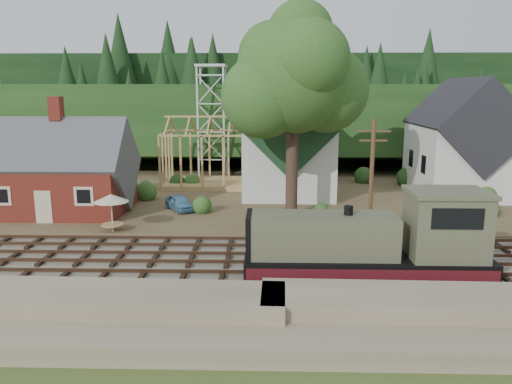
{
  "coord_description": "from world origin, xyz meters",
  "views": [
    {
      "loc": [
        0.31,
        -27.1,
        9.87
      ],
      "look_at": [
        -0.59,
        6.0,
        3.0
      ],
      "focal_mm": 35.0,
      "sensor_mm": 36.0,
      "label": 1
    }
  ],
  "objects_px": {
    "patio_set": "(111,200)",
    "car_blue": "(180,203)",
    "locomotive": "(377,246)",
    "car_red": "(475,191)"
  },
  "relations": [
    {
      "from": "car_blue",
      "to": "car_red",
      "type": "height_order",
      "value": "car_blue"
    },
    {
      "from": "patio_set",
      "to": "car_blue",
      "type": "bearing_deg",
      "value": 60.77
    },
    {
      "from": "locomotive",
      "to": "car_red",
      "type": "height_order",
      "value": "locomotive"
    },
    {
      "from": "locomotive",
      "to": "car_blue",
      "type": "relative_size",
      "value": 3.43
    },
    {
      "from": "locomotive",
      "to": "car_red",
      "type": "xyz_separation_m",
      "value": [
        13.08,
        20.33,
        -1.3
      ]
    },
    {
      "from": "locomotive",
      "to": "car_blue",
      "type": "xyz_separation_m",
      "value": [
        -12.61,
        14.74,
        -1.24
      ]
    },
    {
      "from": "locomotive",
      "to": "patio_set",
      "type": "distance_m",
      "value": 18.21
    },
    {
      "from": "locomotive",
      "to": "patio_set",
      "type": "height_order",
      "value": "locomotive"
    },
    {
      "from": "car_red",
      "to": "patio_set",
      "type": "relative_size",
      "value": 1.49
    },
    {
      "from": "locomotive",
      "to": "patio_set",
      "type": "xyz_separation_m",
      "value": [
        -16.1,
        8.5,
        0.37
      ]
    }
  ]
}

